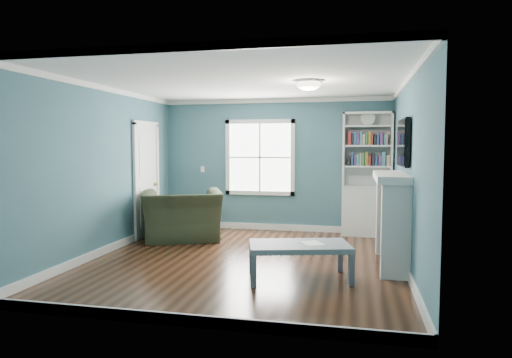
# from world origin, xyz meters

# --- Properties ---
(floor) EXTENTS (5.00, 5.00, 0.00)m
(floor) POSITION_xyz_m (0.00, 0.00, 0.00)
(floor) COLOR black
(floor) RESTS_ON ground
(room_walls) EXTENTS (5.00, 5.00, 5.00)m
(room_walls) POSITION_xyz_m (0.00, 0.00, 1.58)
(room_walls) COLOR #385E6E
(room_walls) RESTS_ON ground
(trim) EXTENTS (4.50, 5.00, 2.60)m
(trim) POSITION_xyz_m (0.00, 0.00, 1.24)
(trim) COLOR white
(trim) RESTS_ON ground
(window) EXTENTS (1.40, 0.06, 1.50)m
(window) POSITION_xyz_m (-0.30, 2.49, 1.45)
(window) COLOR white
(window) RESTS_ON room_walls
(bookshelf) EXTENTS (0.90, 0.35, 2.31)m
(bookshelf) POSITION_xyz_m (1.77, 2.30, 0.92)
(bookshelf) COLOR silver
(bookshelf) RESTS_ON ground
(fireplace) EXTENTS (0.44, 1.58, 1.30)m
(fireplace) POSITION_xyz_m (2.08, 0.20, 0.64)
(fireplace) COLOR black
(fireplace) RESTS_ON ground
(tv) EXTENTS (0.06, 1.10, 0.65)m
(tv) POSITION_xyz_m (2.20, 0.20, 1.72)
(tv) COLOR black
(tv) RESTS_ON fireplace
(door) EXTENTS (0.12, 0.98, 2.17)m
(door) POSITION_xyz_m (-2.22, 1.40, 1.07)
(door) COLOR silver
(door) RESTS_ON ground
(ceiling_fixture) EXTENTS (0.38, 0.38, 0.15)m
(ceiling_fixture) POSITION_xyz_m (0.90, 0.10, 2.55)
(ceiling_fixture) COLOR white
(ceiling_fixture) RESTS_ON room_walls
(light_switch) EXTENTS (0.08, 0.01, 0.12)m
(light_switch) POSITION_xyz_m (-1.50, 2.48, 1.20)
(light_switch) COLOR white
(light_switch) RESTS_ON room_walls
(recliner) EXTENTS (1.59, 1.33, 1.18)m
(recliner) POSITION_xyz_m (-1.45, 1.22, 0.59)
(recliner) COLOR black
(recliner) RESTS_ON ground
(coffee_table) EXTENTS (1.38, 0.97, 0.45)m
(coffee_table) POSITION_xyz_m (0.88, -0.74, 0.39)
(coffee_table) COLOR #505560
(coffee_table) RESTS_ON ground
(paper_sheet) EXTENTS (0.36, 0.38, 0.00)m
(paper_sheet) POSITION_xyz_m (1.04, -0.70, 0.46)
(paper_sheet) COLOR white
(paper_sheet) RESTS_ON coffee_table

